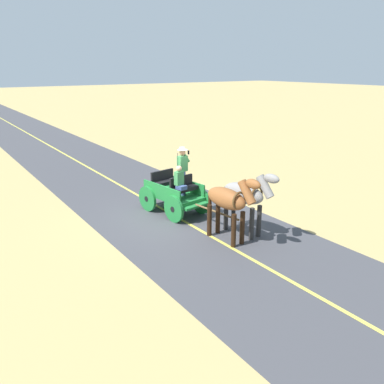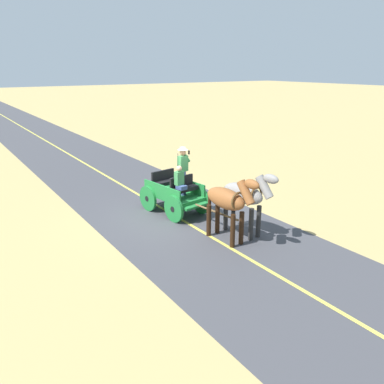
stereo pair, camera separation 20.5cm
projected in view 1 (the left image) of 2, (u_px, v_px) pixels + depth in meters
ground_plane at (173, 215)px, 14.67m from camera, size 200.00×200.00×0.00m
road_surface at (173, 215)px, 14.67m from camera, size 5.77×160.00×0.01m
road_centre_stripe at (173, 215)px, 14.67m from camera, size 0.12×160.00×0.00m
horse_drawn_carriage at (175, 192)px, 14.67m from camera, size 1.73×4.51×2.50m
horse_near_side at (246, 195)px, 12.63m from camera, size 0.77×2.15×2.21m
horse_off_side at (229, 201)px, 12.12m from camera, size 0.69×2.14×2.21m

